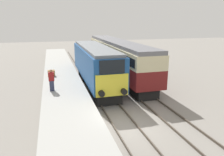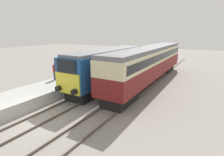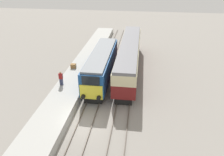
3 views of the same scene
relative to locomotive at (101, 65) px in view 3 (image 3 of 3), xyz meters
The scene contains 8 objects.
ground_plane 9.62m from the locomotive, 90.00° to the right, with size 120.00×120.00×0.00m, color gray.
platform_left 3.97m from the locomotive, 157.64° to the right, with size 3.50×50.00×0.96m.
rails_near_track 4.86m from the locomotive, 90.00° to the right, with size 1.51×60.00×0.14m.
rails_far_track 5.93m from the locomotive, 52.04° to the right, with size 1.50×60.00×0.14m.
locomotive is the anchor object (origin of this frame).
passenger_carriage 4.98m from the locomotive, 46.84° to the left, with size 2.75×19.11×4.16m.
person_on_platform 5.63m from the locomotive, 139.60° to the right, with size 0.44×0.26×1.76m.
luggage_crate 4.58m from the locomotive, 162.79° to the left, with size 0.70×0.56×0.60m.
Camera 3 is at (4.88, -16.37, 13.88)m, focal length 35.00 mm.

